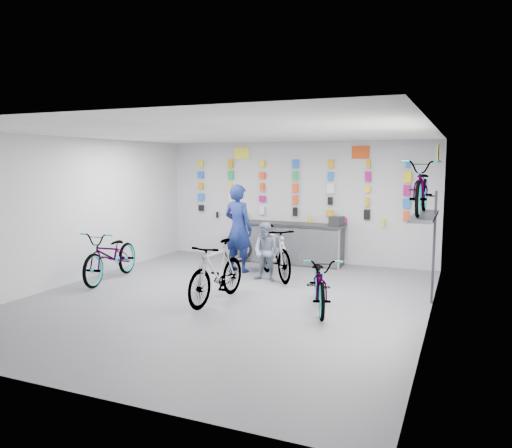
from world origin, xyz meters
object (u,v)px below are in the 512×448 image
at_px(clerk, 238,228).
at_px(customer, 267,252).
at_px(counter, 290,244).
at_px(bike_center, 217,272).
at_px(bike_service, 275,252).
at_px(bike_left, 111,255).
at_px(bike_right, 320,282).

bearing_deg(clerk, customer, 159.61).
xyz_separation_m(counter, bike_center, (-0.08, -3.76, 0.06)).
relative_size(bike_center, bike_service, 0.96).
relative_size(counter, bike_center, 1.47).
bearing_deg(bike_service, bike_left, 166.01).
distance_m(bike_center, bike_right, 1.85).
height_order(bike_service, clerk, clerk).
distance_m(counter, bike_left, 4.29).
xyz_separation_m(bike_center, bike_right, (1.83, 0.26, -0.07)).
height_order(bike_left, clerk, clerk).
bearing_deg(bike_service, bike_right, -90.72).
xyz_separation_m(bike_left, customer, (3.04, 1.23, 0.08)).
height_order(bike_service, customer, customer).
height_order(counter, customer, customer).
relative_size(bike_center, bike_right, 1.01).
bearing_deg(counter, clerk, -120.17).
xyz_separation_m(bike_right, customer, (-1.60, 1.55, 0.15)).
xyz_separation_m(counter, bike_service, (0.22, -1.64, 0.09)).
height_order(bike_right, clerk, clerk).
xyz_separation_m(clerk, customer, (0.93, -0.61, -0.38)).
relative_size(bike_left, bike_center, 1.12).
height_order(counter, bike_left, bike_left).
bearing_deg(customer, bike_service, 81.15).
bearing_deg(bike_center, clerk, 109.80).
height_order(bike_center, customer, customer).
bearing_deg(bike_left, customer, 12.89).
distance_m(bike_service, clerk, 1.13).
xyz_separation_m(bike_service, customer, (-0.07, -0.30, 0.05)).
distance_m(bike_right, bike_service, 2.40).
height_order(clerk, customer, clerk).
relative_size(bike_right, customer, 1.46).
xyz_separation_m(bike_service, clerk, (-1.00, 0.30, 0.43)).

